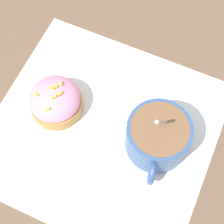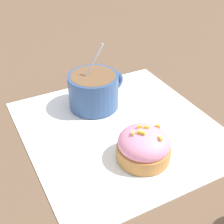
% 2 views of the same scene
% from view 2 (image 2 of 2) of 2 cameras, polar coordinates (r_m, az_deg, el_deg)
% --- Properties ---
extents(ground_plane, '(3.00, 3.00, 0.00)m').
position_cam_2_polar(ground_plane, '(0.52, 1.52, -3.02)').
color(ground_plane, brown).
extents(paper_napkin, '(0.32, 0.31, 0.00)m').
position_cam_2_polar(paper_napkin, '(0.52, 1.52, -2.89)').
color(paper_napkin, white).
rests_on(paper_napkin, ground_plane).
extents(coffee_cup, '(0.09, 0.11, 0.12)m').
position_cam_2_polar(coffee_cup, '(0.55, -3.31, 4.19)').
color(coffee_cup, '#335184').
rests_on(coffee_cup, paper_napkin).
extents(frosted_pastry, '(0.08, 0.08, 0.05)m').
position_cam_2_polar(frosted_pastry, '(0.45, 5.85, -6.14)').
color(frosted_pastry, '#C18442').
rests_on(frosted_pastry, paper_napkin).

